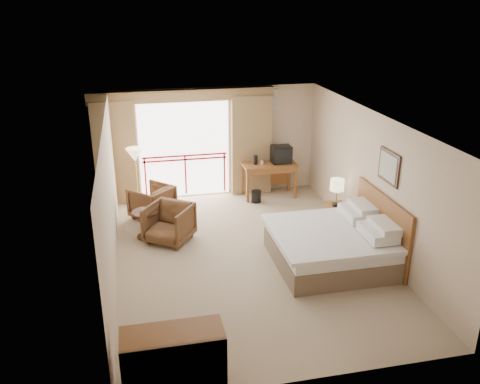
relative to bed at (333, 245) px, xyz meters
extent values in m
plane|color=gray|center=(-1.50, 0.60, -0.38)|extent=(7.00, 7.00, 0.00)
plane|color=white|center=(-1.50, 0.60, 2.32)|extent=(7.00, 7.00, 0.00)
plane|color=#CAB091|center=(-1.50, 4.10, 0.97)|extent=(5.00, 0.00, 5.00)
plane|color=#CAB091|center=(-1.50, -2.90, 0.97)|extent=(5.00, 0.00, 5.00)
plane|color=#CAB091|center=(-4.00, 0.60, 0.97)|extent=(0.00, 7.00, 7.00)
plane|color=#CAB091|center=(1.00, 0.60, 0.97)|extent=(0.00, 7.00, 7.00)
plane|color=white|center=(-2.30, 4.08, 0.82)|extent=(2.40, 0.00, 2.40)
cube|color=#A80E10|center=(-2.30, 4.06, 0.57)|extent=(2.09, 0.03, 0.04)
cube|color=#A80E10|center=(-2.30, 4.06, 0.67)|extent=(2.09, 0.03, 0.04)
cube|color=#A80E10|center=(-3.29, 4.06, 0.17)|extent=(0.04, 0.03, 1.00)
cube|color=#A80E10|center=(-2.30, 4.06, 0.17)|extent=(0.04, 0.03, 1.00)
cube|color=#A80E10|center=(-1.31, 4.06, 0.17)|extent=(0.04, 0.03, 1.00)
cube|color=olive|center=(-3.95, 3.95, 0.87)|extent=(1.00, 0.26, 2.50)
cube|color=olive|center=(-0.65, 3.95, 0.87)|extent=(1.00, 0.26, 2.50)
cube|color=olive|center=(-2.30, 3.98, 2.17)|extent=(4.40, 0.22, 0.28)
cube|color=silver|center=(-0.20, 4.07, 1.97)|extent=(0.50, 0.04, 0.50)
cube|color=brown|center=(-0.05, 0.00, -0.18)|extent=(2.05, 2.00, 0.40)
cube|color=white|center=(-0.05, 0.00, 0.12)|extent=(2.01, 1.96, 0.22)
cube|color=white|center=(-0.10, 0.00, 0.25)|extent=(2.09, 2.06, 0.08)
cube|color=white|center=(0.65, -0.45, 0.40)|extent=(0.50, 0.75, 0.18)
cube|color=white|center=(0.65, 0.45, 0.40)|extent=(0.50, 0.75, 0.18)
cube|color=white|center=(0.78, -0.45, 0.52)|extent=(0.40, 0.70, 0.14)
cube|color=white|center=(0.78, 0.45, 0.52)|extent=(0.40, 0.70, 0.14)
cube|color=brown|center=(0.96, 0.00, 0.27)|extent=(0.06, 2.10, 1.30)
cube|color=black|center=(0.98, 0.00, 1.47)|extent=(0.03, 0.72, 0.60)
cube|color=silver|center=(0.96, 0.00, 1.47)|extent=(0.01, 0.60, 0.48)
cube|color=brown|center=(0.68, 1.50, -0.11)|extent=(0.39, 0.46, 0.54)
cylinder|color=tan|center=(0.68, 1.55, 0.20)|extent=(0.12, 0.12, 0.04)
cylinder|color=tan|center=(0.68, 1.55, 0.36)|extent=(0.03, 0.03, 0.32)
cylinder|color=#FFE5B2|center=(0.68, 1.55, 0.59)|extent=(0.30, 0.30, 0.25)
cube|color=black|center=(0.63, 1.35, 0.20)|extent=(0.21, 0.18, 0.08)
cube|color=brown|center=(-0.27, 3.57, 0.46)|extent=(1.33, 0.64, 0.06)
cube|color=brown|center=(-0.87, 3.29, 0.03)|extent=(0.07, 0.07, 0.82)
cube|color=brown|center=(0.34, 3.29, 0.03)|extent=(0.07, 0.07, 0.82)
cube|color=brown|center=(-0.87, 3.85, 0.03)|extent=(0.07, 0.07, 0.82)
cube|color=brown|center=(0.34, 3.85, 0.03)|extent=(0.07, 0.07, 0.82)
cube|color=brown|center=(-0.27, 3.85, 0.12)|extent=(1.22, 0.03, 0.61)
cube|color=brown|center=(-0.27, 3.28, 0.38)|extent=(1.22, 0.03, 0.13)
cube|color=black|center=(0.03, 3.57, 0.70)|extent=(0.48, 0.37, 0.43)
cube|color=black|center=(0.03, 3.39, 0.70)|extent=(0.43, 0.02, 0.35)
cylinder|color=black|center=(-0.62, 3.57, 0.60)|extent=(0.12, 0.12, 0.23)
cylinder|color=white|center=(-0.47, 3.52, 0.54)|extent=(0.08, 0.08, 0.10)
cylinder|color=black|center=(-0.67, 3.25, -0.23)|extent=(0.30, 0.30, 0.30)
imported|color=#4A2F1B|center=(-3.20, 2.85, -0.38)|extent=(1.16, 1.16, 0.76)
imported|color=#4A2F1B|center=(-2.93, 1.58, -0.38)|extent=(1.19, 1.19, 0.79)
cylinder|color=black|center=(-3.40, 1.84, 0.19)|extent=(0.54, 0.54, 0.04)
cylinder|color=black|center=(-3.40, 1.84, -0.09)|extent=(0.06, 0.06, 0.54)
cylinder|color=black|center=(-3.40, 1.84, -0.36)|extent=(0.39, 0.39, 0.03)
imported|color=white|center=(-3.40, 1.84, 0.21)|extent=(0.26, 0.28, 0.02)
cylinder|color=tan|center=(-3.51, 3.34, -0.36)|extent=(0.25, 0.25, 0.03)
cylinder|color=tan|center=(-3.51, 3.34, 0.28)|extent=(0.03, 0.03, 1.32)
cone|color=#FFE5B2|center=(-3.51, 3.34, 0.99)|extent=(0.39, 0.39, 0.31)
cube|color=brown|center=(-3.23, -2.68, 0.05)|extent=(1.29, 0.54, 0.86)
cube|color=black|center=(-3.23, -2.95, 0.05)|extent=(1.18, 0.02, 0.75)
camera|label=1|loc=(-3.51, -7.94, 4.38)|focal=38.00mm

